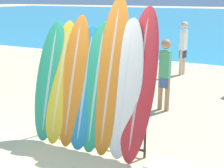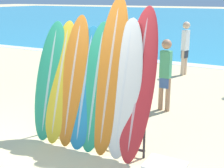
{
  "view_description": "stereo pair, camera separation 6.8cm",
  "coord_description": "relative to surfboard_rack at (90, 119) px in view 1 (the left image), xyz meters",
  "views": [
    {
      "loc": [
        2.84,
        -3.71,
        2.5
      ],
      "look_at": [
        0.22,
        1.33,
        0.9
      ],
      "focal_mm": 50.0,
      "sensor_mm": 36.0,
      "label": 1
    },
    {
      "loc": [
        2.9,
        -3.68,
        2.5
      ],
      "look_at": [
        0.22,
        1.33,
        0.9
      ],
      "focal_mm": 50.0,
      "sensor_mm": 36.0,
      "label": 2
    }
  ],
  "objects": [
    {
      "name": "surfboard_slot_5",
      "position": [
        0.35,
        0.08,
        0.79
      ],
      "size": [
        0.54,
        0.8,
        2.53
      ],
      "color": "orange",
      "rests_on": "ground_plane"
    },
    {
      "name": "person_mid_beach",
      "position": [
        0.57,
        2.24,
        0.41
      ],
      "size": [
        0.27,
        0.22,
        1.62
      ],
      "rotation": [
        0.0,
        0.0,
        6.22
      ],
      "color": "#A87A5B",
      "rests_on": "ground_plane"
    },
    {
      "name": "surfboard_slot_6",
      "position": [
        0.63,
        0.03,
        0.62
      ],
      "size": [
        0.56,
        0.66,
        2.19
      ],
      "color": "silver",
      "rests_on": "ground_plane"
    },
    {
      "name": "surfboard_slot_0",
      "position": [
        -0.85,
        0.02,
        0.57
      ],
      "size": [
        0.6,
        0.7,
        2.09
      ],
      "color": "#289E70",
      "rests_on": "ground_plane"
    },
    {
      "name": "surfboard_slot_7",
      "position": [
        0.85,
        0.08,
        0.71
      ],
      "size": [
        0.54,
        0.81,
        2.37
      ],
      "color": "red",
      "rests_on": "ground_plane"
    },
    {
      "name": "surfboard_slot_1",
      "position": [
        -0.61,
        0.02,
        0.58
      ],
      "size": [
        0.55,
        0.76,
        2.1
      ],
      "color": "yellow",
      "rests_on": "ground_plane"
    },
    {
      "name": "surfboard_slot_2",
      "position": [
        -0.35,
        0.03,
        0.63
      ],
      "size": [
        0.53,
        0.74,
        2.21
      ],
      "color": "orange",
      "rests_on": "ground_plane"
    },
    {
      "name": "surfboard_slot_3",
      "position": [
        -0.1,
        0.02,
        0.54
      ],
      "size": [
        0.6,
        0.7,
        2.04
      ],
      "color": "teal",
      "rests_on": "ground_plane"
    },
    {
      "name": "surfboard_rack",
      "position": [
        0.0,
        0.0,
        0.0
      ],
      "size": [
        2.05,
        0.04,
        0.88
      ],
      "color": "#28282D",
      "rests_on": "ground_plane"
    },
    {
      "name": "surfboard_slot_4",
      "position": [
        0.11,
        0.02,
        0.58
      ],
      "size": [
        0.55,
        0.68,
        2.12
      ],
      "color": "#289E70",
      "rests_on": "ground_plane"
    },
    {
      "name": "ground_plane",
      "position": [
        -0.22,
        -0.53,
        -0.48
      ],
      "size": [
        160.0,
        160.0,
        0.0
      ],
      "primitive_type": "plane",
      "color": "beige"
    },
    {
      "name": "person_far_left",
      "position": [
        0.04,
        5.74,
        0.47
      ],
      "size": [
        0.23,
        0.29,
        1.74
      ],
      "rotation": [
        0.0,
        0.0,
        4.48
      ],
      "color": "beige",
      "rests_on": "ground_plane"
    },
    {
      "name": "person_far_right",
      "position": [
        -1.78,
        5.33,
        0.41
      ],
      "size": [
        0.28,
        0.27,
        1.62
      ],
      "rotation": [
        0.0,
        0.0,
        2.41
      ],
      "color": "tan",
      "rests_on": "ground_plane"
    }
  ]
}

